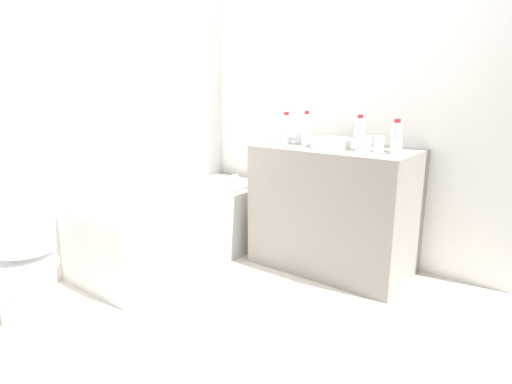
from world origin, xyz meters
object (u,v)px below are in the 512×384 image
at_px(toilet, 18,265).
at_px(water_bottle_0, 286,129).
at_px(bathtub, 182,224).
at_px(water_bottle_2, 360,134).
at_px(drinking_glass_3, 366,143).
at_px(sink_faucet, 343,141).
at_px(drinking_glass_1, 396,148).
at_px(drinking_glass_0, 379,144).
at_px(sink_basin, 332,143).
at_px(water_bottle_3, 307,129).
at_px(drinking_glass_2, 300,138).
at_px(water_bottle_1, 396,137).

distance_m(toilet, water_bottle_0, 1.94).
distance_m(bathtub, water_bottle_2, 1.49).
bearing_deg(drinking_glass_3, sink_faucet, 61.51).
height_order(toilet, drinking_glass_1, drinking_glass_1).
bearing_deg(drinking_glass_0, sink_faucet, 62.50).
distance_m(bathtub, sink_basin, 1.29).
xyz_separation_m(water_bottle_3, drinking_glass_3, (0.05, -0.43, -0.07)).
distance_m(sink_faucet, drinking_glass_2, 0.32).
distance_m(water_bottle_0, water_bottle_2, 0.58).
distance_m(water_bottle_0, water_bottle_3, 0.16).
relative_size(water_bottle_3, drinking_glass_3, 2.78).
height_order(water_bottle_2, drinking_glass_2, water_bottle_2).
bearing_deg(sink_basin, drinking_glass_1, -92.40).
xyz_separation_m(water_bottle_2, drinking_glass_2, (0.07, 0.50, -0.07)).
bearing_deg(water_bottle_0, water_bottle_3, -81.34).
relative_size(drinking_glass_2, drinking_glass_3, 0.99).
bearing_deg(drinking_glass_1, sink_faucet, 66.71).
relative_size(sink_basin, drinking_glass_1, 3.76).
relative_size(water_bottle_3, drinking_glass_2, 2.80).
bearing_deg(drinking_glass_3, sink_basin, 103.76).
xyz_separation_m(sink_faucet, drinking_glass_3, (-0.12, -0.23, 0.02)).
height_order(water_bottle_1, drinking_glass_1, water_bottle_1).
xyz_separation_m(sink_basin, water_bottle_2, (-0.03, -0.22, 0.08)).
xyz_separation_m(water_bottle_3, drinking_glass_1, (-0.02, -0.67, -0.08)).
xyz_separation_m(sink_basin, water_bottle_0, (-0.02, 0.37, 0.08)).
xyz_separation_m(sink_basin, water_bottle_1, (0.07, -0.43, 0.07)).
xyz_separation_m(sink_faucet, water_bottle_3, (-0.18, 0.21, 0.09)).
height_order(water_bottle_0, drinking_glass_2, water_bottle_0).
relative_size(water_bottle_1, drinking_glass_3, 2.39).
distance_m(toilet, drinking_glass_0, 2.29).
relative_size(sink_basin, sink_faucet, 1.99).
relative_size(toilet, drinking_glass_1, 8.26).
xyz_separation_m(water_bottle_0, water_bottle_2, (-0.01, -0.58, 0.00)).
relative_size(sink_faucet, drinking_glass_1, 1.89).
height_order(sink_faucet, water_bottle_0, water_bottle_0).
xyz_separation_m(sink_basin, drinking_glass_1, (-0.02, -0.46, 0.01)).
bearing_deg(sink_basin, sink_faucet, 0.00).
height_order(sink_faucet, drinking_glass_3, drinking_glass_3).
xyz_separation_m(sink_faucet, water_bottle_0, (-0.20, 0.37, 0.08)).
relative_size(drinking_glass_1, drinking_glass_2, 0.92).
distance_m(bathtub, sink_faucet, 1.37).
bearing_deg(drinking_glass_2, drinking_glass_0, -93.55).
relative_size(toilet, water_bottle_0, 2.85).
relative_size(sink_faucet, water_bottle_1, 0.72).
bearing_deg(sink_basin, water_bottle_1, -81.10).
distance_m(sink_faucet, water_bottle_2, 0.31).
relative_size(sink_faucet, drinking_glass_0, 1.51).
bearing_deg(water_bottle_0, bathtub, 129.23).
relative_size(toilet, water_bottle_2, 2.82).
bearing_deg(water_bottle_2, drinking_glass_3, -8.16).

